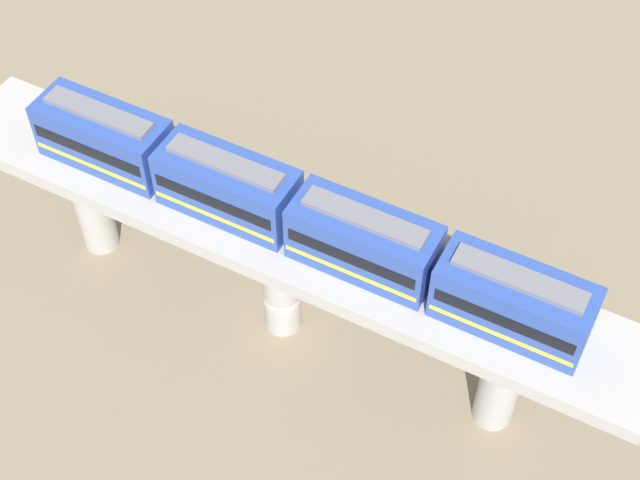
# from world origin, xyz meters

# --- Properties ---
(ground_plane) EXTENTS (120.00, 120.00, 0.00)m
(ground_plane) POSITION_xyz_m (0.00, 0.00, 0.00)
(ground_plane) COLOR #84755B
(viaduct) EXTENTS (5.20, 35.80, 7.59)m
(viaduct) POSITION_xyz_m (0.00, 0.00, 5.94)
(viaduct) COLOR #B7B2AA
(viaduct) RESTS_ON ground
(train) EXTENTS (2.64, 27.45, 3.24)m
(train) POSITION_xyz_m (0.00, 0.85, 9.12)
(train) COLOR #2D4CA5
(train) RESTS_ON viaduct
(parked_car_red) EXTENTS (2.03, 4.29, 1.76)m
(parked_car_red) POSITION_xyz_m (-7.42, -12.22, 0.74)
(parked_car_red) COLOR red
(parked_car_red) RESTS_ON ground
(parked_car_black) EXTENTS (2.30, 4.39, 1.76)m
(parked_car_black) POSITION_xyz_m (-5.52, 7.47, 0.74)
(parked_car_black) COLOR black
(parked_car_black) RESTS_ON ground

